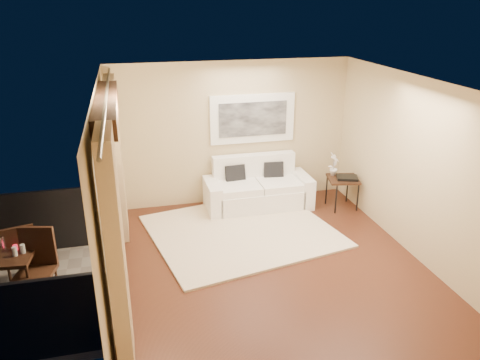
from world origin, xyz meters
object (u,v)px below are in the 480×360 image
object	(u,v)px
side_table	(343,181)
balcony_chair_far	(20,253)
bistro_table	(9,260)
balcony_chair_near	(37,261)
sofa	(257,189)
orchid	(334,164)

from	to	relation	value
side_table	balcony_chair_far	size ratio (longest dim) A/B	0.65
bistro_table	balcony_chair_near	size ratio (longest dim) A/B	0.70
sofa	orchid	size ratio (longest dim) A/B	4.37
sofa	side_table	distance (m)	1.62
orchid	balcony_chair_far	distance (m)	5.49
sofa	side_table	size ratio (longest dim) A/B	3.07
bistro_table	balcony_chair_far	xyz separation A→B (m)	(0.07, 0.29, -0.07)
balcony_chair_far	balcony_chair_near	distance (m)	0.42
bistro_table	balcony_chair_near	world-z (taller)	balcony_chair_near
orchid	balcony_chair_far	bearing A→B (deg)	-162.67
balcony_chair_far	sofa	bearing A→B (deg)	-168.26
side_table	orchid	world-z (taller)	orchid
sofa	balcony_chair_far	world-z (taller)	balcony_chair_far
bistro_table	side_table	bearing A→B (deg)	17.91
balcony_chair_near	sofa	bearing A→B (deg)	45.38
side_table	balcony_chair_near	size ratio (longest dim) A/B	0.62
sofa	orchid	xyz separation A→B (m)	(1.41, -0.28, 0.49)
sofa	balcony_chair_far	size ratio (longest dim) A/B	2.01
balcony_chair_far	orchid	bearing A→B (deg)	-177.54
side_table	orchid	distance (m)	0.36
orchid	balcony_chair_near	world-z (taller)	orchid
orchid	balcony_chair_near	size ratio (longest dim) A/B	0.44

